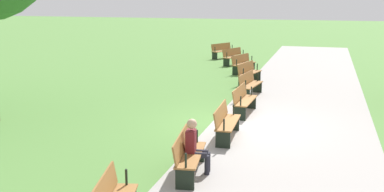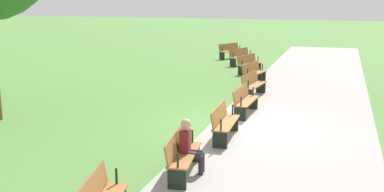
{
  "view_description": "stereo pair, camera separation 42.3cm",
  "coord_description": "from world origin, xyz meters",
  "px_view_note": "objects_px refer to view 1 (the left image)",
  "views": [
    {
      "loc": [
        12.97,
        2.35,
        3.77
      ],
      "look_at": [
        0.0,
        -1.43,
        0.8
      ],
      "focal_mm": 43.12,
      "sensor_mm": 36.0,
      "label": 1
    },
    {
      "loc": [
        12.84,
        2.75,
        3.77
      ],
      "look_at": [
        0.0,
        -1.43,
        0.8
      ],
      "focal_mm": 43.12,
      "sensor_mm": 36.0,
      "label": 2
    }
  ],
  "objects_px": {
    "bench_6": "(226,122)",
    "bench_7": "(188,154)",
    "bench_0": "(223,50)",
    "bench_4": "(250,84)",
    "bench_3": "(249,72)",
    "bench_1": "(234,56)",
    "person_seated": "(195,144)",
    "bench_2": "(243,63)",
    "bench_5": "(243,100)"
  },
  "relations": [
    {
      "from": "bench_4",
      "to": "person_seated",
      "type": "xyz_separation_m",
      "value": [
        7.97,
        0.12,
        0.16
      ]
    },
    {
      "from": "bench_5",
      "to": "bench_2",
      "type": "bearing_deg",
      "value": -167.17
    },
    {
      "from": "bench_7",
      "to": "bench_5",
      "type": "bearing_deg",
      "value": 169.71
    },
    {
      "from": "bench_4",
      "to": "bench_0",
      "type": "bearing_deg",
      "value": -154.33
    },
    {
      "from": "bench_2",
      "to": "person_seated",
      "type": "bearing_deg",
      "value": 23.73
    },
    {
      "from": "bench_1",
      "to": "bench_4",
      "type": "relative_size",
      "value": 1.0
    },
    {
      "from": "bench_6",
      "to": "person_seated",
      "type": "relative_size",
      "value": 1.44
    },
    {
      "from": "bench_0",
      "to": "bench_7",
      "type": "xyz_separation_m",
      "value": [
        18.39,
        3.33,
        0.0
      ]
    },
    {
      "from": "bench_0",
      "to": "bench_1",
      "type": "xyz_separation_m",
      "value": [
        2.44,
        1.17,
        0.0
      ]
    },
    {
      "from": "bench_4",
      "to": "bench_6",
      "type": "height_order",
      "value": "same"
    },
    {
      "from": "bench_3",
      "to": "person_seated",
      "type": "height_order",
      "value": "person_seated"
    },
    {
      "from": "bench_2",
      "to": "bench_5",
      "type": "relative_size",
      "value": 1.02
    },
    {
      "from": "bench_0",
      "to": "bench_3",
      "type": "distance_m",
      "value": 8.11
    },
    {
      "from": "bench_3",
      "to": "bench_4",
      "type": "relative_size",
      "value": 1.01
    },
    {
      "from": "bench_7",
      "to": "person_seated",
      "type": "bearing_deg",
      "value": 133.4
    },
    {
      "from": "bench_5",
      "to": "bench_7",
      "type": "height_order",
      "value": "same"
    },
    {
      "from": "bench_0",
      "to": "bench_4",
      "type": "height_order",
      "value": "same"
    },
    {
      "from": "bench_7",
      "to": "person_seated",
      "type": "relative_size",
      "value": 1.47
    },
    {
      "from": "bench_0",
      "to": "bench_2",
      "type": "height_order",
      "value": "same"
    },
    {
      "from": "bench_2",
      "to": "person_seated",
      "type": "distance_m",
      "value": 13.32
    },
    {
      "from": "bench_5",
      "to": "person_seated",
      "type": "height_order",
      "value": "person_seated"
    },
    {
      "from": "bench_3",
      "to": "person_seated",
      "type": "bearing_deg",
      "value": 16.13
    },
    {
      "from": "bench_2",
      "to": "bench_6",
      "type": "height_order",
      "value": "same"
    },
    {
      "from": "bench_2",
      "to": "bench_6",
      "type": "distance_m",
      "value": 10.8
    },
    {
      "from": "bench_3",
      "to": "bench_6",
      "type": "distance_m",
      "value": 8.12
    },
    {
      "from": "bench_0",
      "to": "bench_5",
      "type": "xyz_separation_m",
      "value": [
        12.97,
        3.57,
        0.0
      ]
    },
    {
      "from": "bench_0",
      "to": "bench_1",
      "type": "distance_m",
      "value": 2.71
    },
    {
      "from": "bench_1",
      "to": "bench_4",
      "type": "bearing_deg",
      "value": 38.55
    },
    {
      "from": "bench_1",
      "to": "person_seated",
      "type": "xyz_separation_m",
      "value": [
        15.79,
        2.28,
        0.16
      ]
    },
    {
      "from": "bench_0",
      "to": "bench_7",
      "type": "height_order",
      "value": "same"
    },
    {
      "from": "bench_7",
      "to": "bench_3",
      "type": "bearing_deg",
      "value": 174.84
    },
    {
      "from": "bench_4",
      "to": "bench_1",
      "type": "bearing_deg",
      "value": -156.89
    },
    {
      "from": "bench_6",
      "to": "bench_3",
      "type": "bearing_deg",
      "value": -177.45
    },
    {
      "from": "bench_0",
      "to": "person_seated",
      "type": "height_order",
      "value": "person_seated"
    },
    {
      "from": "bench_0",
      "to": "bench_4",
      "type": "distance_m",
      "value": 10.79
    },
    {
      "from": "bench_4",
      "to": "bench_6",
      "type": "bearing_deg",
      "value": 10.29
    },
    {
      "from": "bench_5",
      "to": "bench_3",
      "type": "bearing_deg",
      "value": -169.74
    },
    {
      "from": "bench_2",
      "to": "bench_3",
      "type": "xyz_separation_m",
      "value": [
        2.62,
        0.72,
        0.0
      ]
    },
    {
      "from": "bench_3",
      "to": "bench_4",
      "type": "distance_m",
      "value": 2.71
    },
    {
      "from": "bench_2",
      "to": "bench_0",
      "type": "bearing_deg",
      "value": -138.9
    },
    {
      "from": "bench_1",
      "to": "bench_6",
      "type": "bearing_deg",
      "value": 33.43
    },
    {
      "from": "person_seated",
      "to": "bench_3",
      "type": "bearing_deg",
      "value": 175.54
    },
    {
      "from": "bench_4",
      "to": "bench_6",
      "type": "relative_size",
      "value": 1.02
    },
    {
      "from": "bench_2",
      "to": "bench_7",
      "type": "xyz_separation_m",
      "value": [
        13.4,
        1.2,
        0.0
      ]
    },
    {
      "from": "bench_1",
      "to": "bench_3",
      "type": "height_order",
      "value": "same"
    },
    {
      "from": "bench_2",
      "to": "bench_4",
      "type": "xyz_separation_m",
      "value": [
        5.29,
        1.2,
        0.0
      ]
    },
    {
      "from": "bench_6",
      "to": "bench_7",
      "type": "xyz_separation_m",
      "value": [
        2.7,
        -0.24,
        0.0
      ]
    },
    {
      "from": "bench_4",
      "to": "bench_7",
      "type": "xyz_separation_m",
      "value": [
        8.12,
        -0.0,
        0.0
      ]
    },
    {
      "from": "bench_3",
      "to": "bench_0",
      "type": "bearing_deg",
      "value": -146.61
    },
    {
      "from": "bench_1",
      "to": "bench_3",
      "type": "relative_size",
      "value": 0.99
    }
  ]
}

